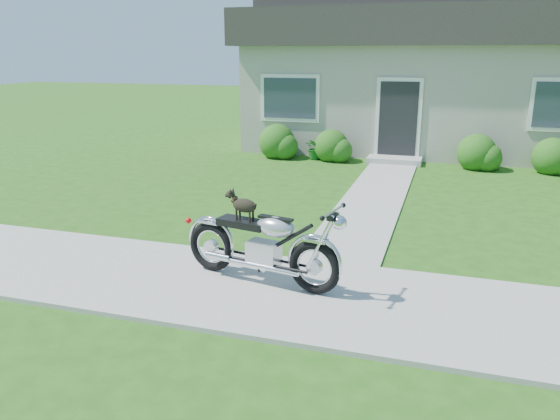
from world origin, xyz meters
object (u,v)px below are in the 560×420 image
at_px(potted_plant_left, 315,147).
at_px(house, 460,75).
at_px(potted_plant_right, 494,157).
at_px(motorcycle_with_dog, 263,244).

bearing_deg(potted_plant_left, house, 43.47).
bearing_deg(potted_plant_left, potted_plant_right, 0.00).
bearing_deg(house, potted_plant_left, -136.53).
bearing_deg(potted_plant_right, potted_plant_left, 180.00).
xyz_separation_m(potted_plant_left, potted_plant_right, (4.59, 0.00, -0.01)).
distance_m(house, potted_plant_right, 4.02).
height_order(house, potted_plant_left, house).
bearing_deg(house, motorcycle_with_dog, -100.70).
relative_size(house, motorcycle_with_dog, 5.72).
bearing_deg(motorcycle_with_dog, house, 90.62).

